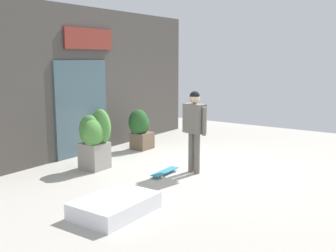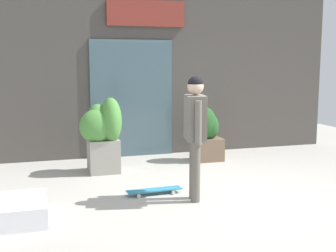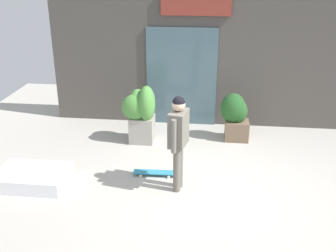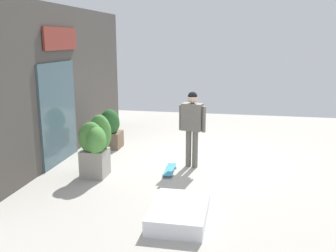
{
  "view_description": "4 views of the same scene",
  "coord_description": "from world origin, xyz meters",
  "px_view_note": "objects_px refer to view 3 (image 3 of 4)",
  "views": [
    {
      "loc": [
        -7.57,
        -4.28,
        2.46
      ],
      "look_at": [
        -0.68,
        0.47,
        1.0
      ],
      "focal_mm": 42.47,
      "sensor_mm": 36.0,
      "label": 1
    },
    {
      "loc": [
        -2.56,
        -5.76,
        1.97
      ],
      "look_at": [
        -0.68,
        0.47,
        1.0
      ],
      "focal_mm": 47.29,
      "sensor_mm": 36.0,
      "label": 2
    },
    {
      "loc": [
        0.11,
        -6.41,
        3.88
      ],
      "look_at": [
        -0.68,
        0.47,
        1.0
      ],
      "focal_mm": 43.52,
      "sensor_mm": 36.0,
      "label": 3
    },
    {
      "loc": [
        -8.67,
        -1.07,
        2.91
      ],
      "look_at": [
        -0.68,
        0.47,
        1.0
      ],
      "focal_mm": 39.97,
      "sensor_mm": 36.0,
      "label": 4
    }
  ],
  "objects_px": {
    "skateboarder": "(178,133)",
    "planter_box_left": "(140,112)",
    "skateboard": "(155,172)",
    "planter_box_right": "(235,115)"
  },
  "relations": [
    {
      "from": "skateboarder",
      "to": "planter_box_left",
      "type": "xyz_separation_m",
      "value": [
        -1.01,
        1.94,
        -0.36
      ]
    },
    {
      "from": "skateboarder",
      "to": "planter_box_right",
      "type": "xyz_separation_m",
      "value": [
        1.08,
        2.33,
        -0.5
      ]
    },
    {
      "from": "skateboarder",
      "to": "planter_box_left",
      "type": "relative_size",
      "value": 1.32
    },
    {
      "from": "planter_box_left",
      "to": "planter_box_right",
      "type": "distance_m",
      "value": 2.14
    },
    {
      "from": "skateboard",
      "to": "planter_box_right",
      "type": "relative_size",
      "value": 0.77
    },
    {
      "from": "skateboard",
      "to": "planter_box_left",
      "type": "xyz_separation_m",
      "value": [
        -0.54,
        1.51,
        0.66
      ]
    },
    {
      "from": "skateboarder",
      "to": "skateboard",
      "type": "height_order",
      "value": "skateboarder"
    },
    {
      "from": "skateboarder",
      "to": "planter_box_left",
      "type": "distance_m",
      "value": 2.21
    },
    {
      "from": "skateboard",
      "to": "planter_box_left",
      "type": "distance_m",
      "value": 1.73
    },
    {
      "from": "skateboard",
      "to": "planter_box_left",
      "type": "bearing_deg",
      "value": -72.55
    }
  ]
}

